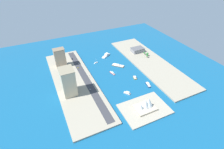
% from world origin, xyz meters
% --- Properties ---
extents(ground_plane, '(440.00, 440.00, 0.00)m').
position_xyz_m(ground_plane, '(0.00, 0.00, 0.00)').
color(ground_plane, '#145684').
extents(quay_west, '(70.00, 240.00, 2.64)m').
position_xyz_m(quay_west, '(-83.28, 0.00, 1.32)').
color(quay_west, '#9E937F').
rests_on(quay_west, ground_plane).
extents(quay_east, '(70.00, 240.00, 2.64)m').
position_xyz_m(quay_east, '(83.28, 0.00, 1.32)').
color(quay_east, '#9E937F').
rests_on(quay_east, ground_plane).
extents(peninsula_point, '(72.72, 51.77, 2.00)m').
position_xyz_m(peninsula_point, '(3.57, 109.98, 1.00)').
color(peninsula_point, '#A89E89').
rests_on(peninsula_point, ground_plane).
extents(road_strip, '(12.34, 228.00, 0.15)m').
position_xyz_m(road_strip, '(61.84, 0.00, 2.72)').
color(road_strip, '#38383D').
rests_on(road_strip, quay_east).
extents(sailboat_small_white, '(10.46, 4.27, 12.41)m').
position_xyz_m(sailboat_small_white, '(22.57, -48.79, 1.00)').
color(sailboat_small_white, white).
rests_on(sailboat_small_white, ground_plane).
extents(ferry_white_commuter, '(24.51, 19.74, 6.05)m').
position_xyz_m(ferry_white_commuter, '(-9.69, -67.53, 2.14)').
color(ferry_white_commuter, silver).
rests_on(ferry_white_commuter, ground_plane).
extents(tugboat_red, '(6.28, 15.67, 3.94)m').
position_xyz_m(tugboat_red, '(7.25, 2.35, 1.29)').
color(tugboat_red, red).
rests_on(tugboat_red, ground_plane).
extents(yacht_sleek_gray, '(10.71, 11.88, 4.25)m').
position_xyz_m(yacht_sleek_gray, '(10.14, 67.19, 1.59)').
color(yacht_sleek_gray, '#999EA3').
rests_on(yacht_sleek_gray, ground_plane).
extents(patrol_launch_navy, '(7.38, 16.13, 3.68)m').
position_xyz_m(patrol_launch_navy, '(-35.82, 63.31, 1.42)').
color(patrol_launch_navy, '#1E284C').
rests_on(patrol_launch_navy, ground_plane).
extents(barge_flat_brown, '(23.99, 24.43, 3.21)m').
position_xyz_m(barge_flat_brown, '(-15.41, -18.54, 1.16)').
color(barge_flat_brown, brown).
rests_on(barge_flat_brown, ground_plane).
extents(water_taxi_orange, '(7.70, 11.86, 4.03)m').
position_xyz_m(water_taxi_orange, '(-25.42, 34.65, 1.44)').
color(water_taxi_orange, orange).
rests_on(water_taxi_orange, ground_plane).
extents(warehouse_low_gray, '(29.52, 19.98, 9.24)m').
position_xyz_m(warehouse_low_gray, '(-84.73, -51.36, 7.29)').
color(warehouse_low_gray, gray).
rests_on(warehouse_low_gray, quay_west).
extents(apartment_midrise_tan, '(22.15, 15.37, 38.89)m').
position_xyz_m(apartment_midrise_tan, '(93.52, -66.27, 22.12)').
color(apartment_midrise_tan, tan).
rests_on(apartment_midrise_tan, quay_east).
extents(office_block_beige, '(22.18, 25.93, 48.08)m').
position_xyz_m(office_block_beige, '(98.24, 26.75, 26.71)').
color(office_block_beige, '#C6B793').
rests_on(office_block_beige, quay_east).
extents(suv_black, '(2.15, 4.66, 1.56)m').
position_xyz_m(suv_black, '(66.42, -83.62, 3.56)').
color(suv_black, black).
rests_on(suv_black, road_strip).
extents(sedan_silver, '(2.21, 5.08, 1.54)m').
position_xyz_m(sedan_silver, '(64.94, 31.25, 3.55)').
color(sedan_silver, black).
rests_on(sedan_silver, road_strip).
extents(van_white, '(1.95, 5.11, 1.43)m').
position_xyz_m(van_white, '(58.26, -58.55, 3.50)').
color(van_white, black).
rests_on(van_white, road_strip).
extents(taxi_yellow_cab, '(1.96, 4.27, 1.62)m').
position_xyz_m(taxi_yellow_cab, '(64.64, -43.68, 3.59)').
color(taxi_yellow_cab, black).
rests_on(taxi_yellow_cab, road_strip).
extents(traffic_light_waterfront, '(0.36, 0.36, 6.50)m').
position_xyz_m(traffic_light_waterfront, '(54.16, 0.09, 6.98)').
color(traffic_light_waterfront, black).
rests_on(traffic_light_waterfront, quay_east).
extents(opera_landmark, '(31.81, 24.15, 19.05)m').
position_xyz_m(opera_landmark, '(2.62, 109.98, 9.45)').
color(opera_landmark, '#BCAD93').
rests_on(opera_landmark, peninsula_point).
extents(park_tree_cluster, '(9.74, 17.89, 8.41)m').
position_xyz_m(park_tree_cluster, '(-91.70, -23.85, 8.02)').
color(park_tree_cluster, brown).
rests_on(park_tree_cluster, quay_west).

